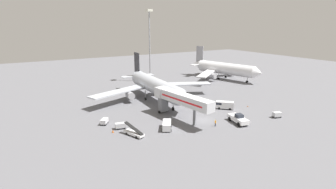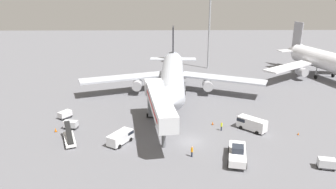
{
  "view_description": "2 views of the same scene",
  "coord_description": "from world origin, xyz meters",
  "px_view_note": "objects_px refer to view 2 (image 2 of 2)",
  "views": [
    {
      "loc": [
        -42.69,
        -53.34,
        25.65
      ],
      "look_at": [
        -1.47,
        17.01,
        3.49
      ],
      "focal_mm": 27.96,
      "sensor_mm": 36.0,
      "label": 1
    },
    {
      "loc": [
        -4.65,
        -49.36,
        25.13
      ],
      "look_at": [
        -3.7,
        14.54,
        3.68
      ],
      "focal_mm": 34.23,
      "sensor_mm": 36.0,
      "label": 2
    }
  ],
  "objects_px": {
    "safety_cone_alpha": "(56,130)",
    "apron_light_mast": "(210,1)",
    "service_van_rear_right": "(121,137)",
    "baggage_cart_near_right": "(327,163)",
    "pushback_tug": "(237,154)",
    "ground_crew_worker_foreground": "(221,126)",
    "airplane_at_gate": "(172,75)",
    "safety_cone_charlie": "(298,134)",
    "belt_loader_truck": "(69,138)",
    "service_van_far_right": "(251,123)",
    "baggage_cart_far_left": "(65,114)",
    "jet_bridge": "(159,102)",
    "baggage_cart_outer_right": "(71,124)",
    "airplane_background": "(328,61)",
    "ground_crew_worker_midground": "(192,151)",
    "safety_cone_bravo": "(213,123)"
  },
  "relations": [
    {
      "from": "service_van_rear_right",
      "to": "apron_light_mast",
      "type": "bearing_deg",
      "value": 67.56
    },
    {
      "from": "airplane_background",
      "to": "ground_crew_worker_midground",
      "type": "bearing_deg",
      "value": -133.75
    },
    {
      "from": "belt_loader_truck",
      "to": "baggage_cart_outer_right",
      "type": "xyz_separation_m",
      "value": [
        -1.31,
        5.57,
        0.11
      ]
    },
    {
      "from": "airplane_at_gate",
      "to": "safety_cone_charlie",
      "type": "bearing_deg",
      "value": -45.4
    },
    {
      "from": "ground_crew_worker_foreground",
      "to": "airplane_background",
      "type": "bearing_deg",
      "value": 43.89
    },
    {
      "from": "jet_bridge",
      "to": "baggage_cart_far_left",
      "type": "relative_size",
      "value": 7.2
    },
    {
      "from": "belt_loader_truck",
      "to": "service_van_far_right",
      "type": "relative_size",
      "value": 1.12
    },
    {
      "from": "ground_crew_worker_foreground",
      "to": "safety_cone_bravo",
      "type": "distance_m",
      "value": 2.98
    },
    {
      "from": "baggage_cart_far_left",
      "to": "ground_crew_worker_foreground",
      "type": "bearing_deg",
      "value": -11.72
    },
    {
      "from": "safety_cone_bravo",
      "to": "apron_light_mast",
      "type": "relative_size",
      "value": 0.02
    },
    {
      "from": "belt_loader_truck",
      "to": "pushback_tug",
      "type": "bearing_deg",
      "value": -13.42
    },
    {
      "from": "safety_cone_alpha",
      "to": "airplane_background",
      "type": "distance_m",
      "value": 75.61
    },
    {
      "from": "airplane_at_gate",
      "to": "belt_loader_truck",
      "type": "distance_m",
      "value": 30.89
    },
    {
      "from": "jet_bridge",
      "to": "baggage_cart_far_left",
      "type": "xyz_separation_m",
      "value": [
        -19.03,
        6.63,
        -4.97
      ]
    },
    {
      "from": "safety_cone_charlie",
      "to": "apron_light_mast",
      "type": "distance_m",
      "value": 55.19
    },
    {
      "from": "baggage_cart_near_right",
      "to": "ground_crew_worker_midground",
      "type": "height_order",
      "value": "ground_crew_worker_midground"
    },
    {
      "from": "service_van_far_right",
      "to": "safety_cone_charlie",
      "type": "xyz_separation_m",
      "value": [
        8.01,
        -2.19,
        -1.09
      ]
    },
    {
      "from": "safety_cone_charlie",
      "to": "belt_loader_truck",
      "type": "bearing_deg",
      "value": -176.79
    },
    {
      "from": "baggage_cart_near_right",
      "to": "safety_cone_charlie",
      "type": "height_order",
      "value": "baggage_cart_near_right"
    },
    {
      "from": "baggage_cart_far_left",
      "to": "safety_cone_alpha",
      "type": "bearing_deg",
      "value": -89.01
    },
    {
      "from": "pushback_tug",
      "to": "safety_cone_bravo",
      "type": "height_order",
      "value": "pushback_tug"
    },
    {
      "from": "ground_crew_worker_foreground",
      "to": "airplane_background",
      "type": "xyz_separation_m",
      "value": [
        36.37,
        34.98,
        4.17
      ]
    },
    {
      "from": "airplane_at_gate",
      "to": "service_van_rear_right",
      "type": "distance_m",
      "value": 26.97
    },
    {
      "from": "service_van_rear_right",
      "to": "baggage_cart_near_right",
      "type": "xyz_separation_m",
      "value": [
        30.92,
        -8.59,
        -0.24
      ]
    },
    {
      "from": "baggage_cart_far_left",
      "to": "safety_cone_charlie",
      "type": "distance_m",
      "value": 44.85
    },
    {
      "from": "belt_loader_truck",
      "to": "safety_cone_alpha",
      "type": "distance_m",
      "value": 5.64
    },
    {
      "from": "belt_loader_truck",
      "to": "apron_light_mast",
      "type": "relative_size",
      "value": 0.18
    },
    {
      "from": "service_van_far_right",
      "to": "safety_cone_bravo",
      "type": "height_order",
      "value": "service_van_far_right"
    },
    {
      "from": "jet_bridge",
      "to": "safety_cone_charlie",
      "type": "bearing_deg",
      "value": -4.07
    },
    {
      "from": "safety_cone_charlie",
      "to": "jet_bridge",
      "type": "bearing_deg",
      "value": 175.93
    },
    {
      "from": "safety_cone_alpha",
      "to": "apron_light_mast",
      "type": "distance_m",
      "value": 62.71
    },
    {
      "from": "jet_bridge",
      "to": "service_van_far_right",
      "type": "xyz_separation_m",
      "value": [
        17.01,
        0.41,
        -4.45
      ]
    },
    {
      "from": "service_van_far_right",
      "to": "ground_crew_worker_foreground",
      "type": "bearing_deg",
      "value": -178.71
    },
    {
      "from": "service_van_rear_right",
      "to": "ground_crew_worker_foreground",
      "type": "distance_m",
      "value": 18.54
    },
    {
      "from": "baggage_cart_far_left",
      "to": "ground_crew_worker_foreground",
      "type": "distance_m",
      "value": 31.21
    },
    {
      "from": "apron_light_mast",
      "to": "baggage_cart_far_left",
      "type": "bearing_deg",
      "value": -129.53
    },
    {
      "from": "service_van_rear_right",
      "to": "safety_cone_charlie",
      "type": "height_order",
      "value": "service_van_rear_right"
    },
    {
      "from": "service_van_far_right",
      "to": "baggage_cart_near_right",
      "type": "bearing_deg",
      "value": -60.81
    },
    {
      "from": "baggage_cart_outer_right",
      "to": "safety_cone_alpha",
      "type": "height_order",
      "value": "baggage_cart_outer_right"
    },
    {
      "from": "baggage_cart_outer_right",
      "to": "apron_light_mast",
      "type": "height_order",
      "value": "apron_light_mast"
    },
    {
      "from": "airplane_at_gate",
      "to": "ground_crew_worker_foreground",
      "type": "bearing_deg",
      "value": -67.19
    },
    {
      "from": "service_van_far_right",
      "to": "baggage_cart_near_right",
      "type": "relative_size",
      "value": 1.98
    },
    {
      "from": "baggage_cart_outer_right",
      "to": "safety_cone_alpha",
      "type": "distance_m",
      "value": 2.8
    },
    {
      "from": "service_van_rear_right",
      "to": "ground_crew_worker_midground",
      "type": "bearing_deg",
      "value": -22.62
    },
    {
      "from": "baggage_cart_far_left",
      "to": "apron_light_mast",
      "type": "height_order",
      "value": "apron_light_mast"
    },
    {
      "from": "airplane_at_gate",
      "to": "service_van_rear_right",
      "type": "height_order",
      "value": "airplane_at_gate"
    },
    {
      "from": "pushback_tug",
      "to": "service_van_rear_right",
      "type": "distance_m",
      "value": 19.42
    },
    {
      "from": "belt_loader_truck",
      "to": "service_van_far_right",
      "type": "xyz_separation_m",
      "value": [
        32.21,
        4.45,
        0.6
      ]
    },
    {
      "from": "pushback_tug",
      "to": "apron_light_mast",
      "type": "relative_size",
      "value": 0.23
    },
    {
      "from": "baggage_cart_far_left",
      "to": "apron_light_mast",
      "type": "bearing_deg",
      "value": 50.47
    }
  ]
}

